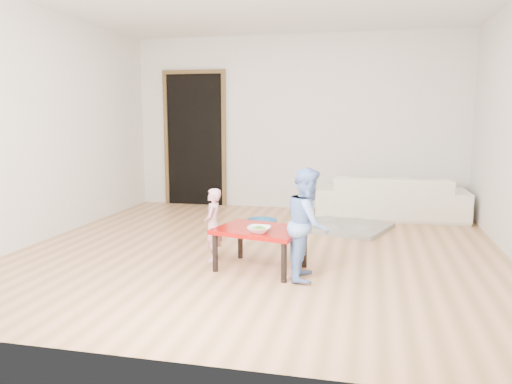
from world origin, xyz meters
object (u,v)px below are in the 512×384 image
(sofa, at_px, (391,197))
(bowl, at_px, (259,229))
(child_pink, at_px, (213,225))
(basin, at_px, (262,224))
(child_blue, at_px, (308,224))
(red_table, at_px, (260,249))

(sofa, relative_size, bowl, 9.74)
(child_pink, bearing_deg, bowl, 53.85)
(bowl, xyz_separation_m, basin, (-0.36, 1.80, -0.36))
(bowl, height_order, child_pink, child_pink)
(child_pink, bearing_deg, child_blue, 67.30)
(child_blue, height_order, basin, child_blue)
(bowl, distance_m, basin, 1.87)
(child_pink, bearing_deg, red_table, 67.21)
(child_blue, bearing_deg, bowl, 88.96)
(sofa, relative_size, child_pink, 2.82)
(basin, bearing_deg, sofa, 33.90)
(child_blue, relative_size, basin, 2.54)
(sofa, bearing_deg, bowl, 65.74)
(sofa, distance_m, child_blue, 2.98)
(red_table, height_order, child_blue, child_blue)
(sofa, height_order, child_blue, child_blue)
(sofa, distance_m, bowl, 3.13)
(child_blue, bearing_deg, child_pink, 69.01)
(child_pink, relative_size, child_blue, 0.74)
(sofa, relative_size, basin, 5.28)
(child_pink, xyz_separation_m, child_blue, (0.97, -0.32, 0.13))
(sofa, bearing_deg, red_table, 64.11)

